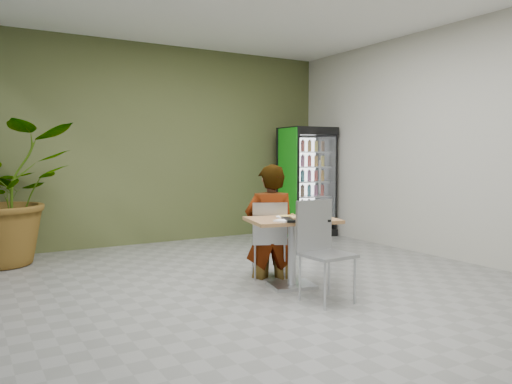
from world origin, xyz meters
TOP-DOWN VIEW (x-y plane):
  - ground at (0.00, 0.00)m, footprint 7.00×7.00m
  - room_envelope at (0.00, 0.00)m, footprint 6.00×7.00m
  - dining_table at (0.29, 0.10)m, footprint 1.04×0.83m
  - chair_far at (0.28, 0.55)m, footprint 0.53×0.53m
  - chair_near at (0.26, -0.43)m, footprint 0.45×0.46m
  - seated_woman at (0.32, 0.59)m, footprint 0.71×0.61m
  - pizza_plate at (0.28, 0.21)m, footprint 0.29×0.22m
  - soda_cup at (0.51, 0.07)m, footprint 0.10×0.10m
  - napkin_stack at (0.06, -0.06)m, footprint 0.19×0.19m
  - cafeteria_tray at (0.31, -0.11)m, footprint 0.54×0.47m
  - beverage_fridge at (2.52, 2.87)m, footprint 0.93×0.74m
  - potted_plant at (-2.31, 2.94)m, footprint 2.05×1.91m

SIDE VIEW (x-z plane):
  - ground at x=0.00m, z-range 0.00..0.00m
  - seated_woman at x=0.32m, z-range -0.30..1.32m
  - chair_far at x=0.28m, z-range 0.08..0.97m
  - dining_table at x=0.29m, z-range 0.16..0.91m
  - chair_near at x=0.26m, z-range 0.08..1.07m
  - napkin_stack at x=0.06m, z-range 0.75..0.77m
  - cafeteria_tray at x=0.31m, z-range 0.75..0.78m
  - pizza_plate at x=0.28m, z-range 0.75..0.78m
  - soda_cup at x=0.51m, z-range 0.75..0.92m
  - potted_plant at x=-2.31m, z-range 0.00..1.86m
  - beverage_fridge at x=2.52m, z-range 0.00..1.91m
  - room_envelope at x=0.00m, z-range 0.00..3.20m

